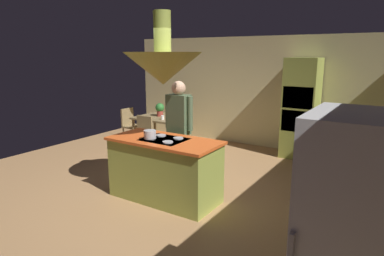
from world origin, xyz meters
name	(u,v)px	position (x,y,z in m)	size (l,w,h in m)	color
ground	(173,194)	(0.00, 0.00, 0.00)	(8.16, 8.16, 0.00)	#AD7F51
wall_back	(259,92)	(0.00, 3.45, 1.27)	(6.80, 0.10, 2.55)	beige
kitchen_island	(165,169)	(0.00, -0.20, 0.47)	(1.68, 0.79, 0.95)	#939E42
oven_tower	(301,108)	(1.10, 3.04, 1.04)	(0.66, 0.62, 2.08)	#939E42
dining_table	(161,121)	(-1.70, 1.90, 0.66)	(1.10, 0.89, 0.76)	olive
person_at_island	(179,125)	(-0.20, 0.47, 1.00)	(0.53, 0.23, 1.73)	tan
range_hood	(163,66)	(0.00, -0.20, 1.98)	(1.10, 1.10, 1.00)	#939E42
pendant_light_over_table	(160,68)	(-1.70, 1.90, 1.86)	(0.32, 0.32, 0.82)	beige
chair_facing_island	(142,134)	(-1.70, 1.24, 0.50)	(0.40, 0.40, 0.87)	olive
chair_by_back_wall	(178,123)	(-1.70, 2.56, 0.50)	(0.40, 0.40, 0.87)	olive
chair_at_corner	(131,124)	(-2.63, 1.90, 0.50)	(0.40, 0.40, 0.87)	olive
potted_plant_on_table	(160,109)	(-1.78, 1.97, 0.93)	(0.20, 0.20, 0.30)	#99382D
cup_on_table	(162,117)	(-1.48, 1.68, 0.81)	(0.07, 0.07, 0.09)	white
cooking_pot_on_cooktop	(150,134)	(-0.16, -0.33, 1.01)	(0.18, 0.18, 0.12)	#B2B2B7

